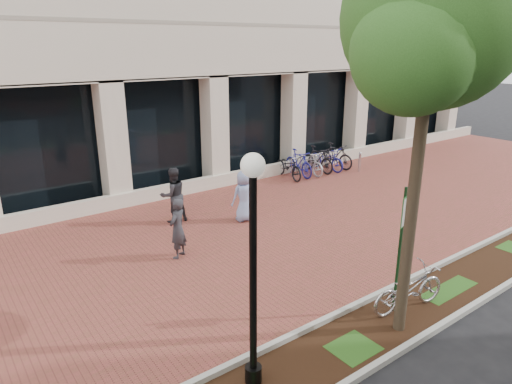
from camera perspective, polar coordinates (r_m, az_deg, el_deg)
ground at (r=13.38m, az=-1.14°, el=-5.44°), size 120.00×120.00×0.00m
brick_plaza at (r=13.38m, az=-1.14°, el=-5.42°), size 40.00×9.00×0.01m
planting_strip at (r=10.08m, az=17.12°, el=-14.78°), size 40.00×1.50×0.01m
curb_plaza_side at (r=10.42m, az=13.78°, el=-12.93°), size 40.00×0.12×0.12m
curb_street_side at (r=9.71m, az=20.81°, el=-16.17°), size 40.00×0.12×0.12m
parking_sign at (r=9.51m, az=17.75°, el=-5.27°), size 0.34×0.07×2.73m
lamppost at (r=6.95m, az=-0.37°, el=-8.69°), size 0.36×0.36×3.89m
street_tree at (r=8.24m, az=21.19°, el=18.25°), size 3.52×2.94×7.19m
locked_bicycle at (r=10.20m, az=18.55°, el=-11.40°), size 1.91×0.94×0.96m
pedestrian_left at (r=11.93m, az=-9.77°, el=-4.52°), size 0.70×0.64×1.61m
pedestrian_mid at (r=14.34m, az=-10.31°, el=-0.38°), size 0.87×0.70×1.74m
pedestrian_right at (r=14.20m, az=-1.52°, el=-0.51°), size 0.85×0.60×1.63m
bollard at (r=20.34m, az=12.83°, el=3.71°), size 0.12×0.12×0.88m
bike_rack_cluster at (r=19.78m, az=7.08°, el=3.87°), size 3.59×2.00×1.12m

